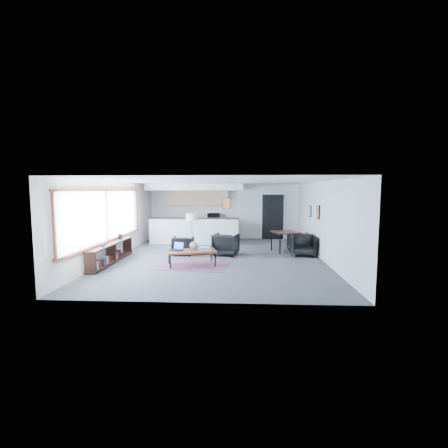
{
  "coord_description": "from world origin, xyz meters",
  "views": [
    {
      "loc": [
        0.82,
        -10.92,
        2.31
      ],
      "look_at": [
        0.21,
        0.4,
        1.12
      ],
      "focal_mm": 26.0,
      "sensor_mm": 36.0,
      "label": 1
    }
  ],
  "objects_px": {
    "laptop": "(178,248)",
    "floor_lamp": "(192,219)",
    "dining_chair_near": "(303,246)",
    "armchair_right": "(226,243)",
    "armchair_left": "(183,245)",
    "dining_chair_far": "(299,243)",
    "coffee_table": "(192,252)",
    "microwave": "(214,216)",
    "ceramic_pot": "(194,246)",
    "book_stack": "(205,249)",
    "dining_table": "(286,233)"
  },
  "relations": [
    {
      "from": "laptop",
      "to": "dining_table",
      "type": "bearing_deg",
      "value": 55.9
    },
    {
      "from": "armchair_left",
      "to": "dining_chair_far",
      "type": "relative_size",
      "value": 1.09
    },
    {
      "from": "laptop",
      "to": "dining_chair_near",
      "type": "distance_m",
      "value": 4.47
    },
    {
      "from": "laptop",
      "to": "microwave",
      "type": "relative_size",
      "value": 0.79
    },
    {
      "from": "dining_table",
      "to": "microwave",
      "type": "xyz_separation_m",
      "value": [
        -2.96,
        3.0,
        0.42
      ]
    },
    {
      "from": "armchair_left",
      "to": "dining_chair_near",
      "type": "bearing_deg",
      "value": -179.96
    },
    {
      "from": "book_stack",
      "to": "dining_chair_far",
      "type": "xyz_separation_m",
      "value": [
        3.29,
        2.4,
        -0.19
      ]
    },
    {
      "from": "armchair_right",
      "to": "dining_chair_near",
      "type": "bearing_deg",
      "value": -166.86
    },
    {
      "from": "dining_table",
      "to": "dining_chair_near",
      "type": "distance_m",
      "value": 0.91
    },
    {
      "from": "dining_chair_near",
      "to": "floor_lamp",
      "type": "bearing_deg",
      "value": 176.52
    },
    {
      "from": "coffee_table",
      "to": "floor_lamp",
      "type": "height_order",
      "value": "floor_lamp"
    },
    {
      "from": "ceramic_pot",
      "to": "laptop",
      "type": "bearing_deg",
      "value": -175.19
    },
    {
      "from": "dining_table",
      "to": "dining_chair_far",
      "type": "height_order",
      "value": "dining_table"
    },
    {
      "from": "armchair_left",
      "to": "microwave",
      "type": "height_order",
      "value": "microwave"
    },
    {
      "from": "floor_lamp",
      "to": "dining_chair_far",
      "type": "height_order",
      "value": "floor_lamp"
    },
    {
      "from": "ceramic_pot",
      "to": "dining_chair_far",
      "type": "distance_m",
      "value": 4.37
    },
    {
      "from": "floor_lamp",
      "to": "microwave",
      "type": "distance_m",
      "value": 3.19
    },
    {
      "from": "armchair_right",
      "to": "microwave",
      "type": "xyz_separation_m",
      "value": [
        -0.75,
        3.69,
        0.69
      ]
    },
    {
      "from": "coffee_table",
      "to": "book_stack",
      "type": "distance_m",
      "value": 0.41
    },
    {
      "from": "ceramic_pot",
      "to": "dining_chair_far",
      "type": "height_order",
      "value": "ceramic_pot"
    },
    {
      "from": "ceramic_pot",
      "to": "dining_chair_near",
      "type": "height_order",
      "value": "ceramic_pot"
    },
    {
      "from": "book_stack",
      "to": "dining_chair_near",
      "type": "height_order",
      "value": "dining_chair_near"
    },
    {
      "from": "coffee_table",
      "to": "laptop",
      "type": "bearing_deg",
      "value": 162.22
    },
    {
      "from": "microwave",
      "to": "dining_table",
      "type": "bearing_deg",
      "value": -43.68
    },
    {
      "from": "book_stack",
      "to": "dining_table",
      "type": "height_order",
      "value": "dining_table"
    },
    {
      "from": "laptop",
      "to": "dining_table",
      "type": "relative_size",
      "value": 0.38
    },
    {
      "from": "ceramic_pot",
      "to": "armchair_right",
      "type": "xyz_separation_m",
      "value": [
        0.9,
        1.64,
        -0.18
      ]
    },
    {
      "from": "book_stack",
      "to": "armchair_left",
      "type": "relative_size",
      "value": 0.46
    },
    {
      "from": "coffee_table",
      "to": "floor_lamp",
      "type": "bearing_deg",
      "value": 81.9
    },
    {
      "from": "laptop",
      "to": "armchair_right",
      "type": "bearing_deg",
      "value": 72.84
    },
    {
      "from": "armchair_right",
      "to": "dining_chair_far",
      "type": "height_order",
      "value": "armchair_right"
    },
    {
      "from": "laptop",
      "to": "floor_lamp",
      "type": "relative_size",
      "value": 0.3
    },
    {
      "from": "floor_lamp",
      "to": "dining_chair_far",
      "type": "distance_m",
      "value": 4.13
    },
    {
      "from": "dining_table",
      "to": "dining_chair_far",
      "type": "distance_m",
      "value": 0.63
    },
    {
      "from": "book_stack",
      "to": "microwave",
      "type": "bearing_deg",
      "value": 91.94
    },
    {
      "from": "laptop",
      "to": "dining_chair_far",
      "type": "bearing_deg",
      "value": 53.27
    },
    {
      "from": "ceramic_pot",
      "to": "dining_chair_near",
      "type": "distance_m",
      "value": 4.0
    },
    {
      "from": "dining_chair_far",
      "to": "armchair_left",
      "type": "bearing_deg",
      "value": 5.73
    },
    {
      "from": "laptop",
      "to": "armchair_left",
      "type": "distance_m",
      "value": 1.65
    },
    {
      "from": "microwave",
      "to": "armchair_right",
      "type": "bearing_deg",
      "value": -76.94
    },
    {
      "from": "coffee_table",
      "to": "book_stack",
      "type": "xyz_separation_m",
      "value": [
        0.4,
        0.06,
        0.08
      ]
    },
    {
      "from": "armchair_left",
      "to": "armchair_right",
      "type": "relative_size",
      "value": 0.86
    },
    {
      "from": "laptop",
      "to": "microwave",
      "type": "xyz_separation_m",
      "value": [
        0.65,
        5.38,
        0.57
      ]
    },
    {
      "from": "dining_chair_far",
      "to": "microwave",
      "type": "distance_m",
      "value": 4.61
    },
    {
      "from": "dining_table",
      "to": "dining_chair_near",
      "type": "height_order",
      "value": "dining_table"
    },
    {
      "from": "book_stack",
      "to": "dining_chair_far",
      "type": "relative_size",
      "value": 0.5
    },
    {
      "from": "armchair_left",
      "to": "armchair_right",
      "type": "bearing_deg",
      "value": -179.09
    },
    {
      "from": "dining_chair_near",
      "to": "armchair_left",
      "type": "bearing_deg",
      "value": -174.9
    },
    {
      "from": "ceramic_pot",
      "to": "armchair_right",
      "type": "bearing_deg",
      "value": 61.22
    },
    {
      "from": "dining_chair_near",
      "to": "armchair_right",
      "type": "bearing_deg",
      "value": -175.39
    }
  ]
}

